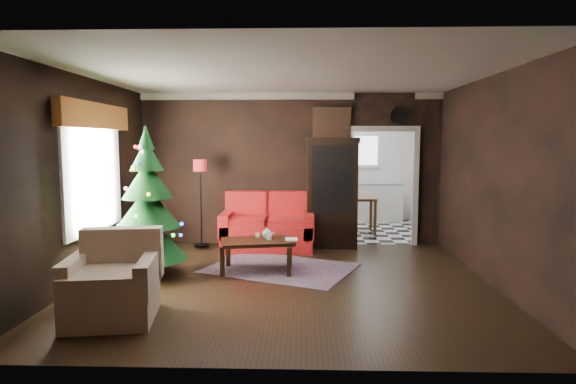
{
  "coord_description": "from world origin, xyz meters",
  "views": [
    {
      "loc": [
        0.23,
        -6.35,
        1.91
      ],
      "look_at": [
        0.0,
        0.9,
        1.15
      ],
      "focal_mm": 29.81,
      "sensor_mm": 36.0,
      "label": 1
    }
  ],
  "objects_px": {
    "christmas_tree": "(148,203)",
    "wall_clock": "(398,116)",
    "loveseat": "(268,221)",
    "curio_cabinet": "(332,195)",
    "floor_lamp": "(201,203)",
    "armchair": "(111,278)",
    "kitchen_table": "(358,215)",
    "teapot": "(267,234)",
    "coffee_table": "(257,255)"
  },
  "relations": [
    {
      "from": "christmas_tree",
      "to": "wall_clock",
      "type": "bearing_deg",
      "value": 29.28
    },
    {
      "from": "loveseat",
      "to": "curio_cabinet",
      "type": "relative_size",
      "value": 0.89
    },
    {
      "from": "floor_lamp",
      "to": "loveseat",
      "type": "bearing_deg",
      "value": 2.73
    },
    {
      "from": "floor_lamp",
      "to": "wall_clock",
      "type": "bearing_deg",
      "value": 7.36
    },
    {
      "from": "floor_lamp",
      "to": "armchair",
      "type": "distance_m",
      "value": 3.43
    },
    {
      "from": "kitchen_table",
      "to": "loveseat",
      "type": "bearing_deg",
      "value": -137.49
    },
    {
      "from": "teapot",
      "to": "wall_clock",
      "type": "xyz_separation_m",
      "value": [
        2.26,
        1.82,
        1.83
      ]
    },
    {
      "from": "floor_lamp",
      "to": "kitchen_table",
      "type": "xyz_separation_m",
      "value": [
        2.98,
        1.71,
        -0.45
      ]
    },
    {
      "from": "floor_lamp",
      "to": "coffee_table",
      "type": "bearing_deg",
      "value": -51.76
    },
    {
      "from": "armchair",
      "to": "wall_clock",
      "type": "xyz_separation_m",
      "value": [
        3.78,
        3.86,
        1.92
      ]
    },
    {
      "from": "christmas_tree",
      "to": "teapot",
      "type": "relative_size",
      "value": 12.49
    },
    {
      "from": "armchair",
      "to": "christmas_tree",
      "type": "bearing_deg",
      "value": 85.79
    },
    {
      "from": "coffee_table",
      "to": "curio_cabinet",
      "type": "bearing_deg",
      "value": 55.44
    },
    {
      "from": "christmas_tree",
      "to": "kitchen_table",
      "type": "distance_m",
      "value": 4.85
    },
    {
      "from": "armchair",
      "to": "kitchen_table",
      "type": "bearing_deg",
      "value": 49.01
    },
    {
      "from": "coffee_table",
      "to": "teapot",
      "type": "height_order",
      "value": "teapot"
    },
    {
      "from": "loveseat",
      "to": "wall_clock",
      "type": "bearing_deg",
      "value": 9.66
    },
    {
      "from": "christmas_tree",
      "to": "armchair",
      "type": "relative_size",
      "value": 2.14
    },
    {
      "from": "christmas_tree",
      "to": "coffee_table",
      "type": "distance_m",
      "value": 1.74
    },
    {
      "from": "curio_cabinet",
      "to": "coffee_table",
      "type": "height_order",
      "value": "curio_cabinet"
    },
    {
      "from": "floor_lamp",
      "to": "armchair",
      "type": "relative_size",
      "value": 1.62
    },
    {
      "from": "curio_cabinet",
      "to": "teapot",
      "type": "relative_size",
      "value": 11.59
    },
    {
      "from": "curio_cabinet",
      "to": "teapot",
      "type": "xyz_separation_m",
      "value": [
        -1.06,
        -1.64,
        -0.4
      ]
    },
    {
      "from": "loveseat",
      "to": "floor_lamp",
      "type": "xyz_separation_m",
      "value": [
        -1.18,
        -0.06,
        0.33
      ]
    },
    {
      "from": "loveseat",
      "to": "curio_cabinet",
      "type": "height_order",
      "value": "curio_cabinet"
    },
    {
      "from": "coffee_table",
      "to": "kitchen_table",
      "type": "height_order",
      "value": "kitchen_table"
    },
    {
      "from": "armchair",
      "to": "teapot",
      "type": "bearing_deg",
      "value": 44.59
    },
    {
      "from": "coffee_table",
      "to": "teapot",
      "type": "bearing_deg",
      "value": 33.12
    },
    {
      "from": "coffee_table",
      "to": "wall_clock",
      "type": "relative_size",
      "value": 3.23
    },
    {
      "from": "christmas_tree",
      "to": "coffee_table",
      "type": "bearing_deg",
      "value": 10.54
    },
    {
      "from": "wall_clock",
      "to": "floor_lamp",
      "type": "bearing_deg",
      "value": -172.64
    },
    {
      "from": "coffee_table",
      "to": "kitchen_table",
      "type": "distance_m",
      "value": 3.66
    },
    {
      "from": "kitchen_table",
      "to": "coffee_table",
      "type": "bearing_deg",
      "value": -120.23
    },
    {
      "from": "loveseat",
      "to": "armchair",
      "type": "distance_m",
      "value": 3.74
    },
    {
      "from": "teapot",
      "to": "kitchen_table",
      "type": "distance_m",
      "value": 3.52
    },
    {
      "from": "armchair",
      "to": "kitchen_table",
      "type": "relative_size",
      "value": 1.28
    },
    {
      "from": "christmas_tree",
      "to": "kitchen_table",
      "type": "height_order",
      "value": "christmas_tree"
    },
    {
      "from": "loveseat",
      "to": "teapot",
      "type": "distance_m",
      "value": 1.42
    },
    {
      "from": "loveseat",
      "to": "armchair",
      "type": "xyz_separation_m",
      "value": [
        -1.43,
        -3.46,
        -0.04
      ]
    },
    {
      "from": "armchair",
      "to": "coffee_table",
      "type": "bearing_deg",
      "value": 45.92
    },
    {
      "from": "christmas_tree",
      "to": "kitchen_table",
      "type": "relative_size",
      "value": 2.73
    },
    {
      "from": "curio_cabinet",
      "to": "teapot",
      "type": "bearing_deg",
      "value": -122.76
    },
    {
      "from": "christmas_tree",
      "to": "coffee_table",
      "type": "relative_size",
      "value": 1.98
    },
    {
      "from": "loveseat",
      "to": "curio_cabinet",
      "type": "xyz_separation_m",
      "value": [
        1.15,
        0.22,
        0.45
      ]
    },
    {
      "from": "curio_cabinet",
      "to": "wall_clock",
      "type": "xyz_separation_m",
      "value": [
        1.2,
        0.18,
        1.43
      ]
    },
    {
      "from": "teapot",
      "to": "kitchen_table",
      "type": "relative_size",
      "value": 0.22
    },
    {
      "from": "curio_cabinet",
      "to": "teapot",
      "type": "distance_m",
      "value": 1.99
    },
    {
      "from": "teapot",
      "to": "kitchen_table",
      "type": "bearing_deg",
      "value": 60.95
    },
    {
      "from": "kitchen_table",
      "to": "wall_clock",
      "type": "bearing_deg",
      "value": -66.25
    },
    {
      "from": "christmas_tree",
      "to": "wall_clock",
      "type": "xyz_separation_m",
      "value": [
        3.91,
        2.19,
        1.33
      ]
    }
  ]
}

